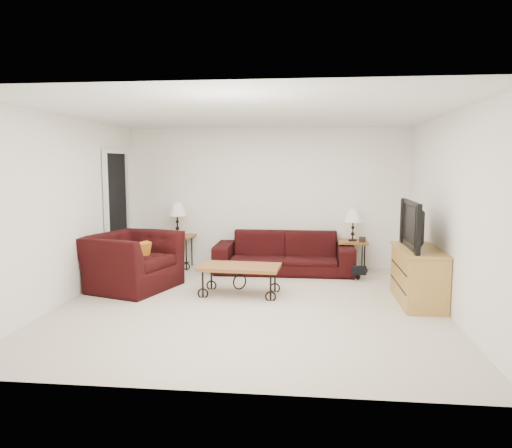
# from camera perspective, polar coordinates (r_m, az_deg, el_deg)

# --- Properties ---
(ground) EXTENTS (5.00, 5.00, 0.00)m
(ground) POSITION_cam_1_polar(r_m,az_deg,el_deg) (6.58, -0.67, -9.43)
(ground) COLOR #BFB6A3
(ground) RESTS_ON ground
(wall_back) EXTENTS (5.00, 0.02, 2.50)m
(wall_back) POSITION_cam_1_polar(r_m,az_deg,el_deg) (8.82, 1.27, 3.05)
(wall_back) COLOR white
(wall_back) RESTS_ON ground
(wall_front) EXTENTS (5.00, 0.02, 2.50)m
(wall_front) POSITION_cam_1_polar(r_m,az_deg,el_deg) (3.89, -5.11, -2.12)
(wall_front) COLOR white
(wall_front) RESTS_ON ground
(wall_left) EXTENTS (0.02, 5.00, 2.50)m
(wall_left) POSITION_cam_1_polar(r_m,az_deg,el_deg) (7.09, -21.20, 1.58)
(wall_left) COLOR white
(wall_left) RESTS_ON ground
(wall_right) EXTENTS (0.02, 5.00, 2.50)m
(wall_right) POSITION_cam_1_polar(r_m,az_deg,el_deg) (6.53, 21.66, 1.13)
(wall_right) COLOR white
(wall_right) RESTS_ON ground
(ceiling) EXTENTS (5.00, 5.00, 0.00)m
(ceiling) POSITION_cam_1_polar(r_m,az_deg,el_deg) (6.34, -0.70, 12.79)
(ceiling) COLOR white
(ceiling) RESTS_ON wall_back
(doorway) EXTENTS (0.08, 0.94, 2.04)m
(doorway) POSITION_cam_1_polar(r_m,az_deg,el_deg) (8.59, -15.91, 1.13)
(doorway) COLOR black
(doorway) RESTS_ON ground
(sofa) EXTENTS (2.37, 0.93, 0.69)m
(sofa) POSITION_cam_1_polar(r_m,az_deg,el_deg) (8.43, 3.29, -3.34)
(sofa) COLOR black
(sofa) RESTS_ON ground
(side_table_left) EXTENTS (0.59, 0.59, 0.59)m
(side_table_left) POSITION_cam_1_polar(r_m,az_deg,el_deg) (8.92, -9.09, -3.18)
(side_table_left) COLOR brown
(side_table_left) RESTS_ON ground
(side_table_right) EXTENTS (0.50, 0.50, 0.55)m
(side_table_right) POSITION_cam_1_polar(r_m,az_deg,el_deg) (8.64, 11.15, -3.70)
(side_table_right) COLOR brown
(side_table_right) RESTS_ON ground
(lamp_left) EXTENTS (0.36, 0.36, 0.59)m
(lamp_left) POSITION_cam_1_polar(r_m,az_deg,el_deg) (8.83, -9.16, 0.59)
(lamp_left) COLOR black
(lamp_left) RESTS_ON side_table_left
(lamp_right) EXTENTS (0.31, 0.31, 0.55)m
(lamp_right) POSITION_cam_1_polar(r_m,az_deg,el_deg) (8.56, 11.23, -0.11)
(lamp_right) COLOR black
(lamp_right) RESTS_ON side_table_right
(photo_frame_left) EXTENTS (0.12, 0.03, 0.10)m
(photo_frame_left) POSITION_cam_1_polar(r_m,az_deg,el_deg) (8.76, -10.34, -1.11)
(photo_frame_left) COLOR black
(photo_frame_left) RESTS_ON side_table_left
(photo_frame_right) EXTENTS (0.11, 0.04, 0.09)m
(photo_frame_right) POSITION_cam_1_polar(r_m,az_deg,el_deg) (8.46, 12.30, -1.78)
(photo_frame_right) COLOR black
(photo_frame_right) RESTS_ON side_table_right
(coffee_table) EXTENTS (1.17, 0.68, 0.43)m
(coffee_table) POSITION_cam_1_polar(r_m,az_deg,el_deg) (7.03, -1.92, -6.55)
(coffee_table) COLOR brown
(coffee_table) RESTS_ON ground
(armchair) EXTENTS (1.45, 1.56, 0.83)m
(armchair) POSITION_cam_1_polar(r_m,az_deg,el_deg) (7.56, -14.32, -4.24)
(armchair) COLOR black
(armchair) RESTS_ON ground
(throw_pillow) EXTENTS (0.21, 0.39, 0.37)m
(throw_pillow) POSITION_cam_1_polar(r_m,az_deg,el_deg) (7.45, -13.40, -3.56)
(throw_pillow) COLOR #BA6417
(throw_pillow) RESTS_ON armchair
(tv_stand) EXTENTS (0.51, 1.23, 0.74)m
(tv_stand) POSITION_cam_1_polar(r_m,az_deg,el_deg) (6.95, 18.38, -5.75)
(tv_stand) COLOR #B88944
(tv_stand) RESTS_ON ground
(television) EXTENTS (0.15, 1.11, 0.64)m
(television) POSITION_cam_1_polar(r_m,az_deg,el_deg) (6.83, 18.44, -0.10)
(television) COLOR black
(television) RESTS_ON tv_stand
(backpack) EXTENTS (0.40, 0.34, 0.44)m
(backpack) POSITION_cam_1_polar(r_m,az_deg,el_deg) (8.07, 11.86, -4.85)
(backpack) COLOR black
(backpack) RESTS_ON ground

